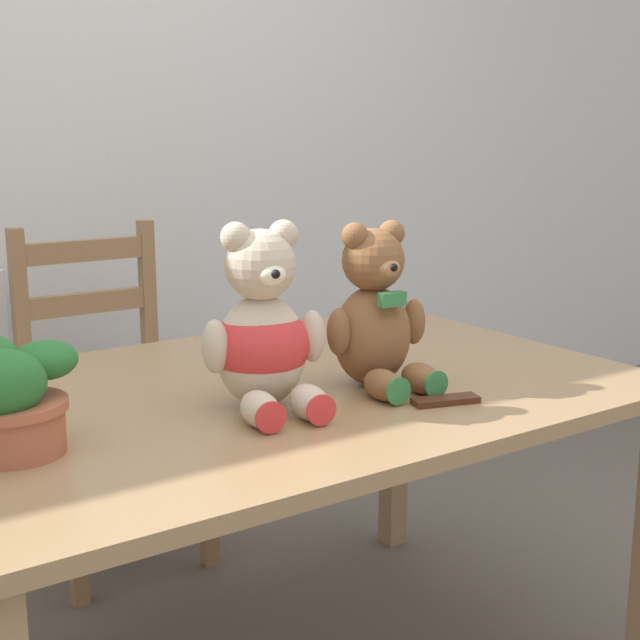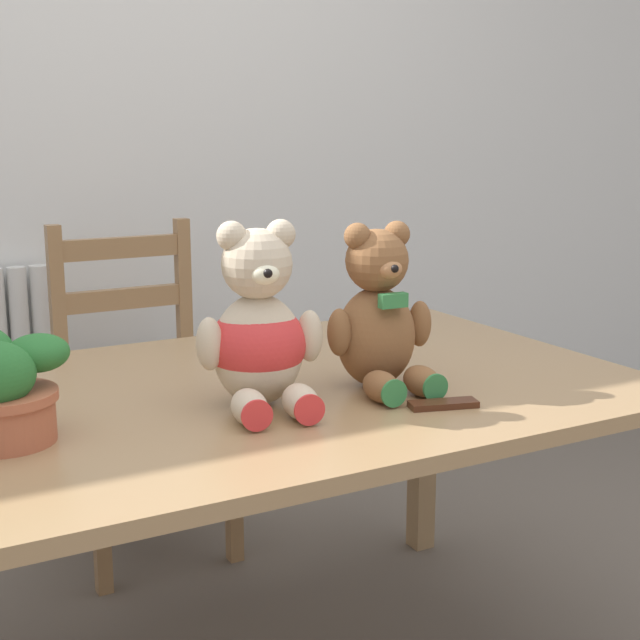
{
  "view_description": "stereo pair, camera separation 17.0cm",
  "coord_description": "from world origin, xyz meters",
  "px_view_note": "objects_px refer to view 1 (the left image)",
  "views": [
    {
      "loc": [
        -0.91,
        -0.98,
        1.2
      ],
      "look_at": [
        0.04,
        0.38,
        0.85
      ],
      "focal_mm": 50.0,
      "sensor_mm": 36.0,
      "label": 1
    },
    {
      "loc": [
        -0.76,
        -1.07,
        1.2
      ],
      "look_at": [
        0.04,
        0.38,
        0.85
      ],
      "focal_mm": 50.0,
      "sensor_mm": 36.0,
      "label": 2
    }
  ],
  "objects_px": {
    "wooden_chair_behind": "(108,401)",
    "teddy_bear_left": "(263,335)",
    "potted_plant": "(4,394)",
    "chocolate_bar": "(446,400)",
    "teddy_bear_right": "(376,316)"
  },
  "relations": [
    {
      "from": "teddy_bear_left",
      "to": "potted_plant",
      "type": "distance_m",
      "value": 0.46
    },
    {
      "from": "chocolate_bar",
      "to": "potted_plant",
      "type": "bearing_deg",
      "value": 165.13
    },
    {
      "from": "teddy_bear_right",
      "to": "chocolate_bar",
      "type": "xyz_separation_m",
      "value": [
        0.03,
        -0.17,
        -0.14
      ]
    },
    {
      "from": "chocolate_bar",
      "to": "wooden_chair_behind",
      "type": "bearing_deg",
      "value": 101.54
    },
    {
      "from": "teddy_bear_right",
      "to": "potted_plant",
      "type": "relative_size",
      "value": 1.57
    },
    {
      "from": "teddy_bear_right",
      "to": "wooden_chair_behind",
      "type": "bearing_deg",
      "value": -74.9
    },
    {
      "from": "wooden_chair_behind",
      "to": "teddy_bear_right",
      "type": "distance_m",
      "value": 1.05
    },
    {
      "from": "potted_plant",
      "to": "teddy_bear_left",
      "type": "bearing_deg",
      "value": -2.82
    },
    {
      "from": "wooden_chair_behind",
      "to": "teddy_bear_right",
      "type": "height_order",
      "value": "teddy_bear_right"
    },
    {
      "from": "wooden_chair_behind",
      "to": "potted_plant",
      "type": "relative_size",
      "value": 4.51
    },
    {
      "from": "wooden_chair_behind",
      "to": "chocolate_bar",
      "type": "xyz_separation_m",
      "value": [
        0.23,
        -1.13,
        0.25
      ]
    },
    {
      "from": "wooden_chair_behind",
      "to": "teddy_bear_left",
      "type": "distance_m",
      "value": 1.03
    },
    {
      "from": "wooden_chair_behind",
      "to": "potted_plant",
      "type": "xyz_separation_m",
      "value": [
        -0.52,
        -0.93,
        0.34
      ]
    },
    {
      "from": "teddy_bear_right",
      "to": "chocolate_bar",
      "type": "height_order",
      "value": "teddy_bear_right"
    },
    {
      "from": "teddy_bear_left",
      "to": "potted_plant",
      "type": "height_order",
      "value": "teddy_bear_left"
    }
  ]
}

